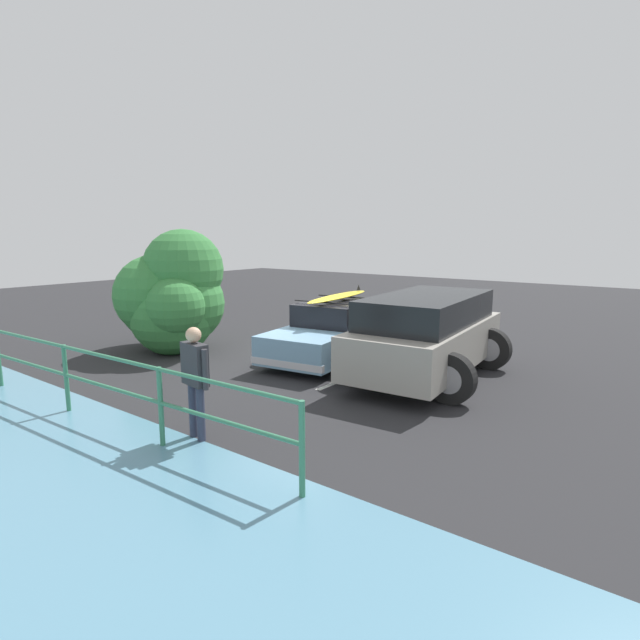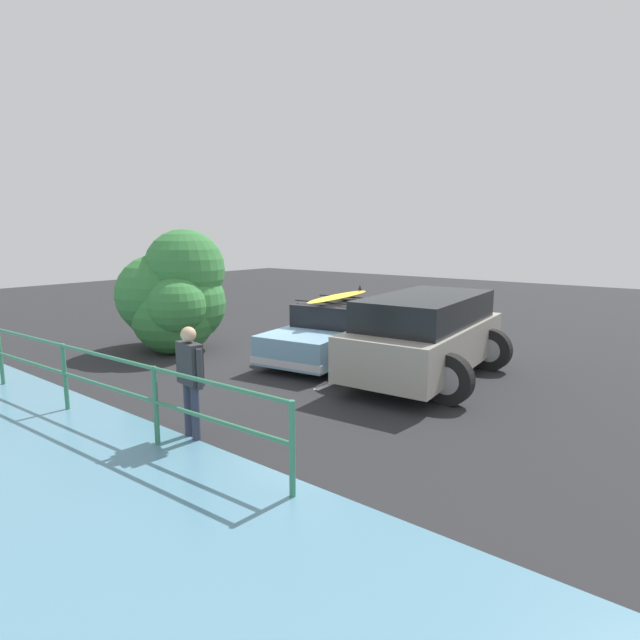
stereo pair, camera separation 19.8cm
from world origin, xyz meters
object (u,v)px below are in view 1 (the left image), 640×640
at_px(sedan_car, 336,330).
at_px(suv_car, 427,334).
at_px(person_bystander, 195,373).
at_px(bush_near_left, 171,298).

height_order(sedan_car, suv_car, suv_car).
xyz_separation_m(sedan_car, suv_car, (-2.46, 0.35, 0.27)).
xyz_separation_m(sedan_car, person_bystander, (-1.21, 5.13, 0.34)).
distance_m(suv_car, person_bystander, 4.94).
xyz_separation_m(person_bystander, bush_near_left, (4.76, -3.17, 0.34)).
height_order(person_bystander, bush_near_left, bush_near_left).
distance_m(person_bystander, bush_near_left, 5.73).
bearing_deg(suv_car, sedan_car, -8.08).
bearing_deg(suv_car, person_bystander, 75.43).
relative_size(suv_car, bush_near_left, 1.52).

